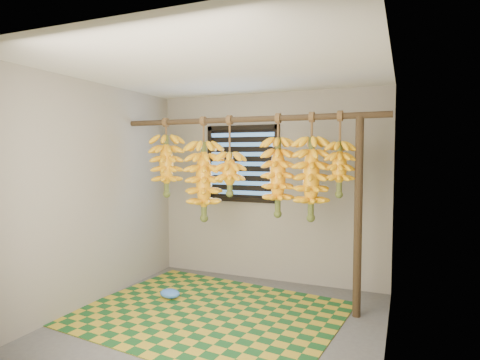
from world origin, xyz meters
The scene contains 16 objects.
floor centered at (0.00, 0.00, -0.01)m, with size 3.00×3.00×0.01m, color #4F4F4F.
ceiling centered at (0.00, 0.00, 2.40)m, with size 3.00×3.00×0.01m, color silver.
wall_back centered at (0.00, 1.50, 1.20)m, with size 3.00×0.01×2.40m, color gray.
wall_left centered at (-1.50, 0.00, 1.20)m, with size 0.01×3.00×2.40m, color gray.
wall_right centered at (1.50, 0.00, 1.20)m, with size 0.01×3.00×2.40m, color gray.
window centered at (-0.35, 1.48, 1.50)m, with size 1.00×0.04×1.00m.
hanging_pole centered at (0.00, 0.70, 2.00)m, with size 0.06×0.06×3.00m, color #3E2F1D.
support_post centered at (1.20, 0.70, 1.00)m, with size 0.08×0.08×2.00m, color #3E2F1D.
woven_mat centered at (-0.21, 0.20, 0.01)m, with size 2.55×2.04×0.01m, color #164C1E.
plastic_bag centered at (-0.79, 0.41, 0.06)m, with size 0.24×0.18×0.10m, color #3F7DEB.
banana_bunch_a centered at (-1.01, 0.70, 1.49)m, with size 0.37×0.37×0.92m.
banana_bunch_b centered at (-0.51, 0.70, 1.32)m, with size 0.42×0.42×1.18m.
banana_bunch_c centered at (-0.19, 0.70, 1.41)m, with size 0.32×0.32×0.88m.
banana_bunch_d centered at (0.37, 0.70, 1.38)m, with size 0.33×0.33×1.08m.
banana_bunch_e centered at (0.73, 0.70, 1.37)m, with size 0.36×0.36×1.10m.
banana_bunch_f centered at (1.01, 0.70, 1.48)m, with size 0.28×0.28×0.85m.
Camera 1 is at (1.62, -3.37, 1.62)m, focal length 30.00 mm.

